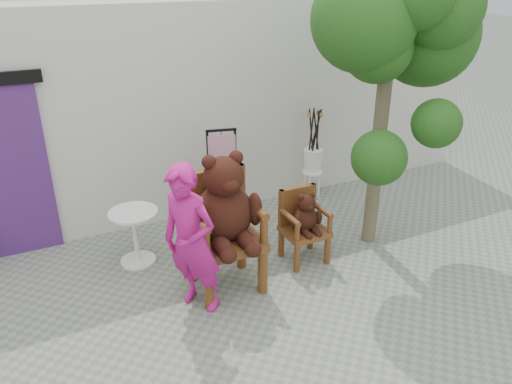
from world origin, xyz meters
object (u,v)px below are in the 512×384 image
person (192,241)px  tree (409,23)px  stool_bucket (313,160)px  chair_small (304,219)px  cafe_table (135,231)px  display_stand (223,195)px  chair_big (224,214)px

person → tree: size_ratio=0.45×
stool_bucket → tree: (0.17, -1.58, 2.18)m
chair_small → tree: bearing=-3.1°
person → stool_bucket: (2.65, 1.92, -0.22)m
cafe_table → stool_bucket: 3.06m
display_stand → tree: (1.89, -1.10, 2.23)m
chair_small → display_stand: bearing=122.0°
chair_small → person: bearing=-165.6°
chair_small → cafe_table: bearing=156.1°
person → stool_bucket: bearing=90.2°
cafe_table → display_stand: size_ratio=0.47×
person → display_stand: size_ratio=1.14×
cafe_table → stool_bucket: size_ratio=0.49×
chair_small → tree: (1.24, -0.07, 2.26)m
person → display_stand: (0.94, 1.44, -0.28)m
chair_big → stool_bucket: size_ratio=1.13×
chair_big → person: 0.58m
person → tree: (2.82, 0.34, 1.95)m
chair_small → stool_bucket: size_ratio=0.64×
chair_big → cafe_table: bearing=130.5°
chair_big → display_stand: bearing=68.4°
display_stand → stool_bucket: bearing=28.3°
chair_big → stool_bucket: bearing=36.7°
tree → chair_small: bearing=176.9°
tree → chair_big: bearing=-179.1°
chair_big → chair_small: (1.10, 0.10, -0.38)m
chair_small → display_stand: 1.22m
cafe_table → display_stand: 1.28m
stool_bucket → chair_small: bearing=-125.2°
chair_small → cafe_table: chair_small is taller
cafe_table → display_stand: (1.26, 0.19, 0.14)m
chair_big → display_stand: size_ratio=1.09×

